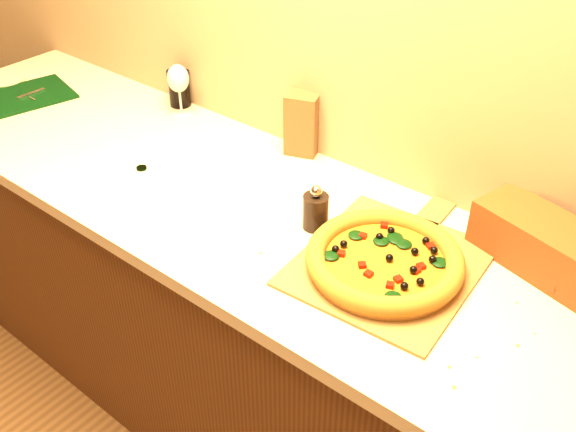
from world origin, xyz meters
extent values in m
plane|color=#9E8460|center=(0.00, 1.75, 1.35)|extent=(4.00, 0.00, 4.00)
cube|color=#43220E|center=(0.00, 1.43, 0.43)|extent=(2.80, 0.65, 0.86)
cube|color=beige|center=(0.00, 1.43, 0.88)|extent=(2.84, 0.68, 0.04)
cube|color=olive|center=(0.35, 1.43, 0.90)|extent=(0.41, 0.45, 0.01)
cube|color=olive|center=(0.33, 1.71, 0.90)|extent=(0.08, 0.18, 0.01)
cylinder|color=#B1792C|center=(0.35, 1.41, 0.92)|extent=(0.34, 0.34, 0.02)
cylinder|color=gold|center=(0.35, 1.41, 0.93)|extent=(0.29, 0.29, 0.01)
torus|color=#90561A|center=(0.35, 1.41, 0.94)|extent=(0.36, 0.36, 0.04)
ellipsoid|color=black|center=(0.40, 1.44, 0.94)|extent=(0.04, 0.04, 0.01)
sphere|color=black|center=(0.30, 1.39, 0.94)|extent=(0.02, 0.02, 0.02)
cube|color=#8F0E05|center=(0.37, 1.35, 0.94)|extent=(0.02, 0.02, 0.01)
cube|color=black|center=(-1.12, 1.41, 0.90)|extent=(0.31, 0.37, 0.01)
cube|color=silver|center=(-1.10, 1.44, 0.91)|extent=(0.02, 0.10, 0.01)
cylinder|color=silver|center=(-1.06, 1.42, 0.91)|extent=(0.04, 0.01, 0.01)
cylinder|color=black|center=(-0.43, 1.36, 0.90)|extent=(0.04, 0.04, 0.01)
cylinder|color=black|center=(0.12, 1.45, 0.95)|extent=(0.06, 0.06, 0.09)
sphere|color=silver|center=(0.12, 1.45, 1.01)|extent=(0.03, 0.03, 0.03)
cylinder|color=#5A2D0F|center=(0.70, 1.59, 0.92)|extent=(0.05, 0.05, 0.02)
cube|color=maroon|center=(0.68, 1.64, 0.96)|extent=(0.46, 0.25, 0.12)
cylinder|color=silver|center=(-0.60, 1.67, 0.90)|extent=(0.06, 0.06, 0.00)
cylinder|color=silver|center=(-0.60, 1.67, 0.94)|extent=(0.01, 0.01, 0.08)
ellipsoid|color=silver|center=(-0.60, 1.67, 1.03)|extent=(0.07, 0.07, 0.09)
cube|color=brown|center=(-0.14, 1.73, 0.99)|extent=(0.11, 0.10, 0.19)
cylinder|color=black|center=(-0.65, 1.72, 0.95)|extent=(0.07, 0.07, 0.11)
cylinder|color=black|center=(-0.65, 1.72, 1.02)|extent=(0.08, 0.08, 0.01)
cylinder|color=beige|center=(-1.30, 1.45, 0.91)|extent=(0.17, 0.17, 0.01)
camera|label=1|loc=(0.88, 0.39, 1.87)|focal=40.00mm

